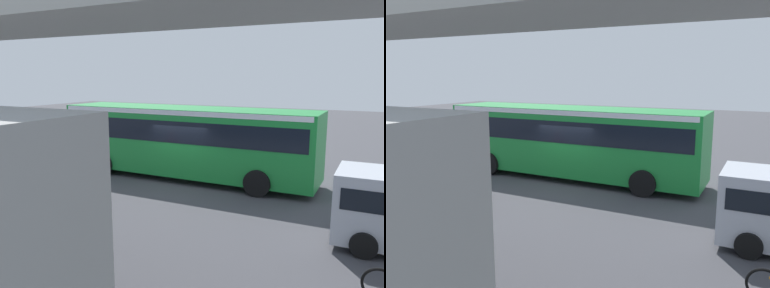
# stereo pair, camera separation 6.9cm
# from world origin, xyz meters

# --- Properties ---
(ground) EXTENTS (80.00, 80.00, 0.00)m
(ground) POSITION_xyz_m (0.00, 0.00, 0.00)
(ground) COLOR #424247
(city_bus) EXTENTS (11.54, 2.85, 3.15)m
(city_bus) POSITION_xyz_m (0.36, -0.82, 1.88)
(city_bus) COLOR #1E8C38
(city_bus) RESTS_ON ground
(pedestrian) EXTENTS (0.38, 0.38, 1.79)m
(pedestrian) POSITION_xyz_m (2.20, 3.78, 0.89)
(pedestrian) COLOR #2D2D38
(pedestrian) RESTS_ON ground
(traffic_sign) EXTENTS (0.08, 0.60, 2.80)m
(traffic_sign) POSITION_xyz_m (-2.30, -3.66, 1.89)
(traffic_sign) COLOR slate
(traffic_sign) RESTS_ON ground
(lane_dash_left) EXTENTS (2.00, 0.20, 0.01)m
(lane_dash_left) POSITION_xyz_m (-4.00, -2.44, 0.00)
(lane_dash_left) COLOR silver
(lane_dash_left) RESTS_ON ground
(lane_dash_centre) EXTENTS (2.00, 0.20, 0.01)m
(lane_dash_centre) POSITION_xyz_m (0.00, -2.44, 0.00)
(lane_dash_centre) COLOR silver
(lane_dash_centre) RESTS_ON ground
(lane_dash_right) EXTENTS (2.00, 0.20, 0.01)m
(lane_dash_right) POSITION_xyz_m (4.00, -2.44, 0.00)
(lane_dash_right) COLOR silver
(lane_dash_right) RESTS_ON ground
(lane_dash_rightmost) EXTENTS (2.00, 0.20, 0.01)m
(lane_dash_rightmost) POSITION_xyz_m (8.00, -2.44, 0.00)
(lane_dash_rightmost) COLOR silver
(lane_dash_rightmost) RESTS_ON ground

